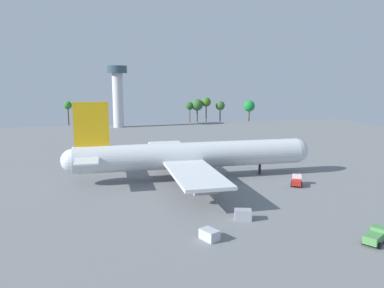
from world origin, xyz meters
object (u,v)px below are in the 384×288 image
(cargo_airplane, at_px, (191,156))
(safety_cone_nose, at_px, (299,173))
(cargo_loader, at_px, (376,236))
(control_tower, at_px, (118,90))
(fuel_truck, at_px, (297,181))
(cargo_container_aft, at_px, (209,235))
(cargo_container_fore, at_px, (243,215))

(cargo_airplane, distance_m, safety_cone_nose, 30.17)
(cargo_loader, distance_m, control_tower, 167.09)
(cargo_airplane, relative_size, safety_cone_nose, 104.54)
(fuel_truck, distance_m, cargo_container_aft, 38.74)
(cargo_airplane, xyz_separation_m, cargo_container_fore, (2.34, -31.23, -5.03))
(cargo_container_aft, relative_size, control_tower, 0.11)
(fuel_truck, bearing_deg, cargo_container_fore, -138.34)
(cargo_container_fore, bearing_deg, cargo_loader, -40.27)
(cargo_airplane, distance_m, cargo_container_aft, 38.93)
(cargo_airplane, relative_size, cargo_loader, 11.87)
(cargo_container_fore, bearing_deg, safety_cone_nose, 46.34)
(safety_cone_nose, bearing_deg, cargo_container_aft, -135.08)
(cargo_container_fore, xyz_separation_m, safety_cone_nose, (27.16, 28.46, -0.68))
(cargo_loader, distance_m, cargo_container_aft, 25.87)
(cargo_airplane, relative_size, control_tower, 1.95)
(safety_cone_nose, height_order, control_tower, control_tower)
(cargo_loader, xyz_separation_m, cargo_container_aft, (-24.86, 7.15, -0.36))
(fuel_truck, distance_m, safety_cone_nose, 11.72)
(cargo_loader, height_order, cargo_container_fore, cargo_loader)
(cargo_loader, distance_m, safety_cone_nose, 43.81)
(fuel_truck, relative_size, safety_cone_nose, 7.58)
(cargo_loader, bearing_deg, control_tower, 101.38)
(safety_cone_nose, distance_m, control_tower, 129.35)
(cargo_airplane, xyz_separation_m, cargo_loader, (18.91, -45.27, -4.83))
(cargo_loader, bearing_deg, fuel_truck, 82.46)
(cargo_airplane, bearing_deg, fuel_truck, -28.55)
(safety_cone_nose, bearing_deg, control_tower, 109.82)
(fuel_truck, height_order, safety_cone_nose, fuel_truck)
(cargo_container_aft, distance_m, control_tower, 156.99)
(cargo_container_aft, height_order, safety_cone_nose, cargo_container_aft)
(cargo_container_fore, distance_m, cargo_container_aft, 10.78)
(cargo_container_aft, bearing_deg, cargo_container_fore, 39.73)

